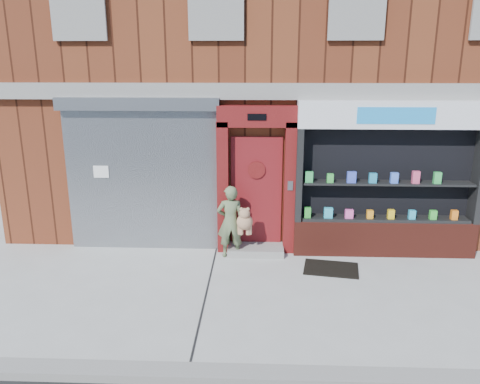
{
  "coord_description": "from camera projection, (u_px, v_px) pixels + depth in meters",
  "views": [
    {
      "loc": [
        -0.71,
        -6.95,
        3.68
      ],
      "look_at": [
        -1.03,
        1.0,
        1.46
      ],
      "focal_mm": 35.0,
      "sensor_mm": 36.0,
      "label": 1
    }
  ],
  "objects": [
    {
      "name": "ground",
      "position": [
        301.0,
        295.0,
        7.65
      ],
      "size": [
        80.0,
        80.0,
        0.0
      ],
      "primitive_type": "plane",
      "color": "#9E9E99",
      "rests_on": "ground"
    },
    {
      "name": "woman",
      "position": [
        232.0,
        221.0,
        8.98
      ],
      "size": [
        0.71,
        0.42,
        1.43
      ],
      "color": "#5B6B46",
      "rests_on": "ground"
    },
    {
      "name": "doormat",
      "position": [
        331.0,
        269.0,
        8.6
      ],
      "size": [
        1.08,
        0.83,
        0.02
      ],
      "primitive_type": "cube",
      "rotation": [
        0.0,
        0.0,
        -0.16
      ],
      "color": "black",
      "rests_on": "ground"
    },
    {
      "name": "red_door_bay",
      "position": [
        256.0,
        180.0,
        9.07
      ],
      "size": [
        1.52,
        0.58,
        2.9
      ],
      "color": "#520E0E",
      "rests_on": "ground"
    },
    {
      "name": "curb",
      "position": [
        316.0,
        377.0,
        5.56
      ],
      "size": [
        60.0,
        0.3,
        0.12
      ],
      "primitive_type": "cube",
      "color": "gray",
      "rests_on": "ground"
    },
    {
      "name": "shutter_bay",
      "position": [
        142.0,
        166.0,
        9.16
      ],
      "size": [
        3.1,
        0.3,
        3.04
      ],
      "color": "gray",
      "rests_on": "ground"
    },
    {
      "name": "pharmacy_bay",
      "position": [
        386.0,
        187.0,
        8.95
      ],
      "size": [
        3.5,
        0.41,
        3.0
      ],
      "color": "#5C1F16",
      "rests_on": "ground"
    },
    {
      "name": "building",
      "position": [
        287.0,
        49.0,
        12.34
      ],
      "size": [
        12.0,
        8.16,
        8.0
      ],
      "color": "#5C2615",
      "rests_on": "ground"
    }
  ]
}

